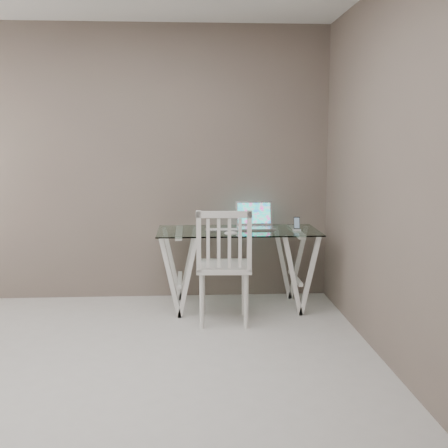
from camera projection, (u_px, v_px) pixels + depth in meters
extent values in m
plane|color=beige|center=(94.00, 394.00, 3.51)|extent=(4.50, 4.50, 0.00)
cube|color=#6B5D54|center=(127.00, 164.00, 5.54)|extent=(4.00, 0.02, 2.70)
cube|color=#6B5D54|center=(416.00, 177.00, 3.44)|extent=(0.02, 4.50, 2.70)
cube|color=silver|center=(238.00, 231.00, 5.25)|extent=(1.50, 0.70, 0.01)
cube|color=silver|center=(180.00, 271.00, 5.27)|extent=(0.24, 0.62, 0.72)
cube|color=silver|center=(295.00, 269.00, 5.33)|extent=(0.24, 0.62, 0.72)
cube|color=silver|center=(224.00, 266.00, 4.86)|extent=(0.48, 0.48, 0.04)
cylinder|color=silver|center=(202.00, 301.00, 4.71)|extent=(0.04, 0.04, 0.47)
cylinder|color=silver|center=(246.00, 301.00, 4.72)|extent=(0.04, 0.04, 0.47)
cylinder|color=silver|center=(203.00, 290.00, 5.08)|extent=(0.04, 0.04, 0.47)
cylinder|color=silver|center=(244.00, 290.00, 5.09)|extent=(0.04, 0.04, 0.47)
cube|color=silver|center=(224.00, 242.00, 4.61)|extent=(0.46, 0.05, 0.52)
cube|color=#B5B5BA|center=(256.00, 228.00, 5.33)|extent=(0.35, 0.25, 0.02)
cube|color=#19D899|center=(254.00, 213.00, 5.46)|extent=(0.35, 0.07, 0.23)
cube|color=silver|center=(222.00, 230.00, 5.24)|extent=(0.31, 0.13, 0.01)
ellipsoid|color=silver|center=(231.00, 233.00, 4.95)|extent=(0.12, 0.07, 0.04)
cube|color=white|center=(297.00, 230.00, 5.22)|extent=(0.07, 0.07, 0.02)
cube|color=black|center=(297.00, 223.00, 5.22)|extent=(0.06, 0.03, 0.11)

